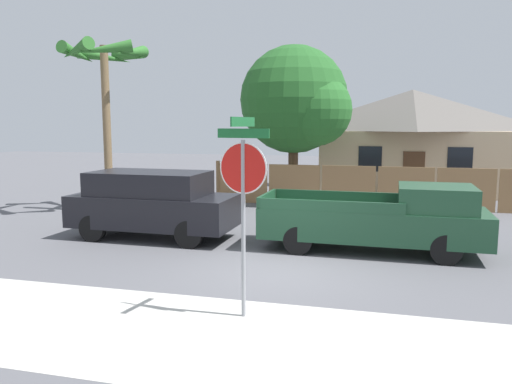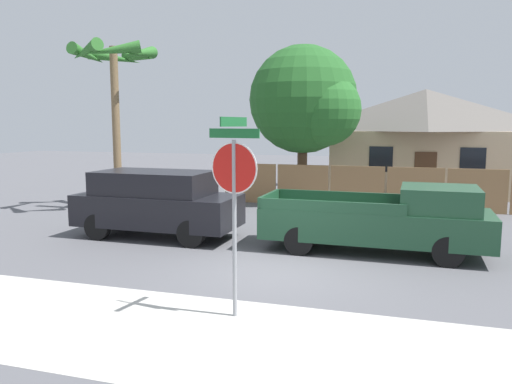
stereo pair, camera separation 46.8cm
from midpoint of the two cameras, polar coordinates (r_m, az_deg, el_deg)
The scene contains 9 objects.
ground_plane at distance 10.99m, azimuth 1.04°, elevation -8.93°, with size 80.00×80.00×0.00m, color #56565B.
sidewalk_strip at distance 7.74m, azimuth -5.41°, elevation -16.28°, with size 36.00×3.20×0.01m.
wooden_fence at distance 19.37m, azimuth 16.06°, elevation 0.44°, with size 14.88×0.12×1.69m.
house at distance 25.56m, azimuth 16.81°, elevation 5.94°, with size 8.85×6.88×4.82m.
oak_tree at distance 20.30m, azimuth 4.20°, elevation 10.22°, with size 4.54×4.32×6.30m.
palm_tree at distance 18.91m, azimuth -17.63°, elevation 13.45°, with size 2.93×3.15×5.98m.
red_suv at distance 14.20m, azimuth -12.65°, elevation -1.17°, with size 4.57×2.00×1.86m.
orange_pickup at distance 12.69m, azimuth 13.11°, elevation -3.01°, with size 5.50×1.97×1.70m.
stop_sign at distance 7.97m, azimuth -3.16°, elevation 1.05°, with size 0.89×0.80×3.27m.
Camera 1 is at (2.21, -10.31, 3.15)m, focal length 35.00 mm.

